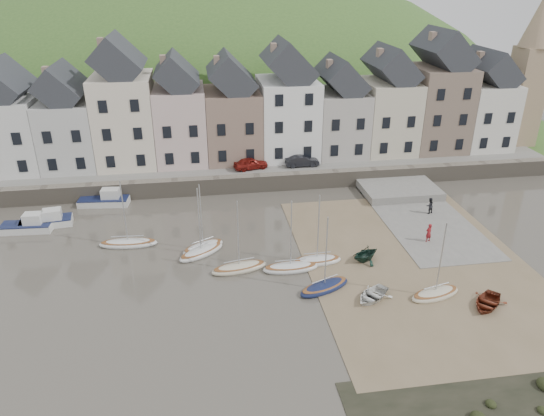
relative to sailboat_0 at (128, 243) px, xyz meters
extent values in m
plane|color=#4B453B|center=(12.61, -6.53, -0.26)|extent=(160.00, 160.00, 0.00)
cube|color=#375B24|center=(12.61, 25.47, 0.49)|extent=(90.00, 30.00, 1.50)
cube|color=slate|center=(12.61, 13.97, 1.29)|extent=(70.00, 7.00, 0.10)
cube|color=slate|center=(12.61, 10.47, 0.64)|extent=(70.00, 1.20, 1.80)
cube|color=brown|center=(23.61, -6.53, -0.23)|extent=(18.00, 26.00, 0.06)
cube|color=slate|center=(27.61, 1.47, -0.20)|extent=(8.00, 18.00, 0.12)
ellipsoid|color=#375B24|center=(7.61, 53.47, -18.26)|extent=(134.40, 84.00, 84.00)
cube|color=silver|center=(-13.39, 17.47, 5.24)|extent=(6.00, 8.00, 8.00)
cube|color=#BABAB6|center=(-7.44, 17.47, 4.99)|extent=(5.80, 8.00, 7.50)
cube|color=gray|center=(-8.89, 17.47, 11.66)|extent=(0.60, 0.90, 1.40)
cube|color=beige|center=(-1.29, 17.47, 6.24)|extent=(6.40, 8.00, 10.00)
cube|color=gray|center=(-2.89, 17.47, 14.47)|extent=(0.60, 0.90, 1.40)
cube|color=beige|center=(4.76, 17.47, 5.49)|extent=(5.60, 8.00, 8.50)
cube|color=gray|center=(3.36, 17.47, 12.56)|extent=(0.60, 0.90, 1.40)
cube|color=#826859|center=(10.71, 17.47, 5.24)|extent=(6.20, 8.00, 8.00)
cube|color=gray|center=(9.16, 17.47, 12.36)|extent=(0.60, 0.90, 1.40)
cube|color=white|center=(17.16, 17.47, 5.74)|extent=(6.60, 8.00, 9.00)
cube|color=gray|center=(15.51, 17.47, 13.57)|extent=(0.60, 0.90, 1.40)
cube|color=#ACA69E|center=(23.41, 17.47, 4.99)|extent=(5.80, 8.00, 7.50)
cube|color=gray|center=(21.96, 17.47, 11.66)|extent=(0.60, 0.90, 1.40)
cube|color=beige|center=(29.36, 17.47, 5.49)|extent=(6.00, 8.00, 8.50)
cube|color=gray|center=(27.86, 17.47, 12.76)|extent=(0.60, 0.90, 1.40)
cube|color=#786556|center=(35.61, 17.47, 6.24)|extent=(6.40, 8.00, 10.00)
cube|color=gray|center=(34.01, 17.47, 14.47)|extent=(0.60, 0.90, 1.40)
cube|color=silver|center=(41.76, 17.47, 5.24)|extent=(5.80, 8.00, 8.00)
cube|color=gray|center=(40.31, 17.47, 12.16)|extent=(0.60, 0.90, 1.40)
cube|color=#997F60|center=(47.16, 17.47, 7.24)|extent=(3.50, 3.50, 12.00)
cone|color=#997F60|center=(47.16, 17.47, 16.24)|extent=(4.00, 4.00, 6.00)
ellipsoid|color=silver|center=(0.00, 0.00, -0.06)|extent=(5.16, 1.83, 0.84)
ellipsoid|color=brown|center=(0.00, 0.00, 0.16)|extent=(4.74, 1.66, 0.20)
cylinder|color=#B2B5B7|center=(0.00, 0.00, 3.04)|extent=(0.10, 0.10, 5.60)
cylinder|color=#B2B5B7|center=(0.00, 0.00, 0.69)|extent=(2.79, 0.26, 0.08)
ellipsoid|color=silver|center=(6.27, -2.46, -0.06)|extent=(4.44, 3.71, 0.84)
ellipsoid|color=brown|center=(6.27, -2.46, 0.16)|extent=(4.07, 3.40, 0.20)
cylinder|color=#B2B5B7|center=(6.27, -2.46, 3.04)|extent=(0.10, 0.10, 5.60)
cylinder|color=#B2B5B7|center=(6.27, -2.46, 0.69)|extent=(2.02, 1.43, 0.08)
ellipsoid|color=beige|center=(9.21, -5.45, -0.06)|extent=(4.76, 2.34, 0.84)
ellipsoid|color=brown|center=(9.21, -5.45, 0.16)|extent=(4.37, 2.13, 0.20)
cylinder|color=#B2B5B7|center=(9.21, -5.45, 3.04)|extent=(0.10, 0.10, 5.60)
cylinder|color=#B2B5B7|center=(9.21, -5.45, 0.69)|extent=(2.48, 0.55, 0.08)
ellipsoid|color=silver|center=(6.44, -1.69, -0.06)|extent=(4.11, 3.18, 0.84)
ellipsoid|color=brown|center=(6.44, -1.69, 0.16)|extent=(3.77, 2.91, 0.20)
cylinder|color=#B2B5B7|center=(6.44, -1.69, 3.04)|extent=(0.10, 0.10, 5.60)
cylinder|color=#B2B5B7|center=(6.44, -1.69, 0.69)|extent=(1.90, 1.10, 0.08)
ellipsoid|color=silver|center=(13.27, -6.04, -0.06)|extent=(4.50, 1.54, 0.84)
ellipsoid|color=brown|center=(13.27, -6.04, 0.16)|extent=(4.14, 1.39, 0.20)
cylinder|color=#B2B5B7|center=(13.27, -6.04, 3.04)|extent=(0.10, 0.10, 5.60)
cylinder|color=#B2B5B7|center=(13.27, -6.04, 0.69)|extent=(2.47, 0.10, 0.08)
ellipsoid|color=#141C3F|center=(15.29, -9.11, -0.06)|extent=(4.56, 3.08, 0.84)
ellipsoid|color=brown|center=(15.29, -9.11, 0.16)|extent=(4.19, 2.81, 0.20)
cylinder|color=#B2B5B7|center=(15.29, -9.11, 3.04)|extent=(0.10, 0.10, 5.60)
cylinder|color=#B2B5B7|center=(15.29, -9.11, 0.69)|extent=(2.22, 1.01, 0.08)
ellipsoid|color=silver|center=(15.62, -5.28, -0.06)|extent=(4.08, 1.57, 0.84)
ellipsoid|color=brown|center=(15.62, -5.28, 0.16)|extent=(3.76, 1.43, 0.20)
cylinder|color=#B2B5B7|center=(15.62, -5.28, 3.04)|extent=(0.10, 0.10, 5.60)
cylinder|color=#B2B5B7|center=(15.62, -5.28, 0.69)|extent=(2.23, 0.12, 0.08)
ellipsoid|color=beige|center=(23.14, -11.21, -0.06)|extent=(4.32, 2.45, 0.84)
ellipsoid|color=brown|center=(23.14, -11.21, 0.16)|extent=(3.97, 2.24, 0.20)
cylinder|color=#B2B5B7|center=(23.14, -11.21, 3.04)|extent=(0.10, 0.10, 5.60)
cylinder|color=#B2B5B7|center=(23.14, -11.21, 0.69)|extent=(2.19, 0.63, 0.08)
cube|color=silver|center=(-9.52, 4.22, 0.09)|extent=(4.65, 1.95, 0.70)
cube|color=#141C3F|center=(-9.52, 4.22, 0.46)|extent=(4.56, 2.00, 0.08)
cube|color=silver|center=(-8.84, 4.26, 0.94)|extent=(1.66, 1.29, 1.00)
cube|color=silver|center=(-7.99, 5.01, 0.09)|extent=(4.84, 2.33, 0.70)
cube|color=#141C3F|center=(-7.99, 5.01, 0.46)|extent=(4.76, 2.36, 0.08)
cube|color=silver|center=(-7.30, 4.91, 0.94)|extent=(1.78, 1.41, 1.00)
cube|color=silver|center=(-3.34, 9.05, 0.09)|extent=(5.17, 2.17, 0.70)
cube|color=#141C3F|center=(-3.34, 9.05, 0.46)|extent=(5.07, 2.21, 0.08)
cube|color=silver|center=(-2.59, 9.13, 0.94)|extent=(1.87, 1.36, 1.00)
imported|color=silver|center=(18.44, -10.86, 0.12)|extent=(3.80, 3.64, 0.64)
imported|color=black|center=(19.62, -5.61, 0.48)|extent=(3.30, 3.14, 1.36)
imported|color=maroon|center=(26.23, -12.96, 0.13)|extent=(3.90, 3.87, 0.66)
imported|color=maroon|center=(26.08, -3.35, 0.72)|extent=(0.73, 0.60, 1.71)
imported|color=black|center=(28.62, 2.03, 0.67)|extent=(0.94, 0.83, 1.63)
imported|color=maroon|center=(12.25, 12.97, 1.99)|extent=(4.05, 2.32, 1.30)
imported|color=black|center=(18.10, 12.97, 1.97)|extent=(3.83, 1.37, 1.26)
cube|color=black|center=(20.61, -21.53, -0.24)|extent=(14.00, 6.00, 0.05)
ellipsoid|color=black|center=(24.21, -22.26, -0.15)|extent=(0.55, 0.60, 0.36)
ellipsoid|color=black|center=(21.68, -21.42, -0.14)|extent=(0.59, 0.65, 0.38)
camera|label=1|loc=(6.63, -39.99, 21.56)|focal=33.40mm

